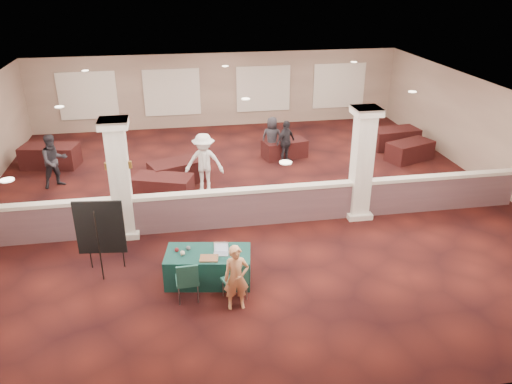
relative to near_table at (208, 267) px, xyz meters
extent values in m
plane|color=#401410|center=(1.50, 4.01, -0.37)|extent=(16.00, 16.00, 0.00)
cube|color=#7F6558|center=(1.50, 12.01, 1.23)|extent=(16.00, 0.04, 3.20)
cube|color=#7F6558|center=(1.50, -3.99, 1.23)|extent=(16.00, 0.04, 3.20)
cube|color=#7F6558|center=(9.50, 4.01, 1.23)|extent=(0.04, 16.00, 3.20)
cube|color=white|center=(1.50, 4.01, 2.83)|extent=(16.00, 16.00, 0.02)
cube|color=brown|center=(1.50, 2.51, 0.13)|extent=(15.60, 0.20, 1.00)
cube|color=beige|center=(1.50, 2.51, 0.68)|extent=(15.60, 0.28, 0.10)
cube|color=silver|center=(-2.00, 2.51, 1.23)|extent=(0.50, 0.50, 3.20)
cube|color=silver|center=(-2.00, 2.51, -0.29)|extent=(0.70, 0.70, 0.16)
cube|color=silver|center=(-2.00, 2.51, 2.73)|extent=(0.72, 0.72, 0.20)
cube|color=silver|center=(4.50, 2.51, 1.23)|extent=(0.50, 0.50, 3.20)
cube|color=silver|center=(4.50, 2.51, -0.29)|extent=(0.70, 0.70, 0.16)
cube|color=silver|center=(4.50, 2.51, 2.73)|extent=(0.72, 0.72, 0.20)
cylinder|color=brown|center=(-2.28, 2.51, 1.63)|extent=(0.12, 0.12, 0.18)
cylinder|color=#F0E2CC|center=(-2.28, 2.51, 1.63)|extent=(0.09, 0.09, 0.10)
cylinder|color=brown|center=(-1.72, 2.51, 1.63)|extent=(0.12, 0.12, 0.18)
cylinder|color=#F0E2CC|center=(-1.72, 2.51, 1.63)|extent=(0.09, 0.09, 0.10)
cube|color=#0D322E|center=(0.00, 0.00, 0.00)|extent=(2.04, 1.26, 0.73)
cube|color=#1B5149|center=(0.50, -0.77, 0.08)|extent=(0.59, 0.59, 0.06)
cube|color=#1B5149|center=(0.58, -0.96, 0.33)|extent=(0.43, 0.20, 0.44)
cylinder|color=slate|center=(0.39, -1.01, -0.16)|extent=(0.03, 0.03, 0.42)
cylinder|color=slate|center=(0.74, -0.88, -0.16)|extent=(0.03, 0.03, 0.42)
cylinder|color=slate|center=(0.26, -0.66, -0.16)|extent=(0.03, 0.03, 0.42)
cylinder|color=slate|center=(0.61, -0.52, -0.16)|extent=(0.03, 0.03, 0.42)
cube|color=#1B5149|center=(-0.50, -0.60, 0.11)|extent=(0.50, 0.50, 0.06)
cube|color=#1B5149|center=(-0.49, -0.82, 0.37)|extent=(0.46, 0.07, 0.46)
cylinder|color=slate|center=(-0.69, -0.81, -0.15)|extent=(0.03, 0.03, 0.44)
cylinder|color=slate|center=(-0.29, -0.79, -0.15)|extent=(0.03, 0.03, 0.44)
cylinder|color=slate|center=(-0.71, -0.41, -0.15)|extent=(0.03, 0.03, 0.44)
cylinder|color=slate|center=(-0.31, -0.40, -0.15)|extent=(0.03, 0.03, 0.44)
cube|color=black|center=(-2.36, 0.72, 0.84)|extent=(1.10, 0.18, 1.32)
cylinder|color=black|center=(-2.71, 1.01, 0.51)|extent=(0.04, 0.04, 1.76)
cylinder|color=black|center=(-1.95, 0.92, 0.51)|extent=(0.04, 0.04, 1.76)
cylinder|color=black|center=(-2.39, 0.45, 0.51)|extent=(0.04, 0.04, 1.76)
imported|color=#E5A363|center=(0.50, -1.08, 0.37)|extent=(0.53, 0.36, 1.46)
cube|color=black|center=(-1.00, 4.69, -0.01)|extent=(1.97, 1.42, 0.72)
cube|color=black|center=(-0.50, 5.85, 0.01)|extent=(2.05, 1.52, 0.75)
cube|color=black|center=(8.00, 6.51, -0.02)|extent=(1.91, 1.42, 0.70)
cube|color=black|center=(-4.96, 8.08, 0.03)|extent=(2.08, 1.31, 0.78)
cube|color=black|center=(3.50, 7.59, -0.04)|extent=(1.74, 1.12, 0.65)
cube|color=black|center=(8.00, 7.91, 0.01)|extent=(1.96, 1.14, 0.76)
imported|color=black|center=(-4.40, 6.19, 0.52)|extent=(0.97, 0.83, 1.76)
imported|color=beige|center=(0.31, 5.05, 0.58)|extent=(1.28, 0.74, 1.90)
imported|color=black|center=(3.40, 7.04, 0.42)|extent=(1.00, 0.90, 1.57)
imported|color=black|center=(3.00, 7.51, 0.43)|extent=(0.88, 0.67, 1.59)
cube|color=#BDBDC1|center=(0.29, -0.10, 0.37)|extent=(0.36, 0.28, 0.02)
cube|color=#BDBDC1|center=(0.31, 0.01, 0.49)|extent=(0.33, 0.07, 0.22)
cube|color=silver|center=(0.31, 0.01, 0.48)|extent=(0.30, 0.06, 0.19)
cube|color=#B55E1D|center=(0.01, -0.26, 0.38)|extent=(0.45, 0.36, 0.03)
sphere|color=beige|center=(-0.56, 0.00, 0.42)|extent=(0.11, 0.11, 0.11)
sphere|color=maroon|center=(-0.68, 0.17, 0.42)|extent=(0.10, 0.10, 0.10)
sphere|color=#4A4A4F|center=(-0.42, 0.20, 0.42)|extent=(0.10, 0.10, 0.10)
cube|color=red|center=(0.59, -0.39, 0.37)|extent=(0.12, 0.05, 0.01)
camera|label=1|loc=(-0.57, -9.64, 6.26)|focal=35.00mm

